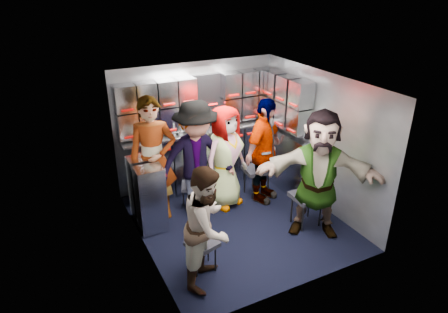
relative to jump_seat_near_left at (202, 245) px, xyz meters
name	(u,v)px	position (x,y,z in m)	size (l,w,h in m)	color
floor	(238,222)	(0.89, 0.71, -0.35)	(3.00, 3.00, 0.00)	black
wall_back	(197,124)	(0.89, 2.21, 0.70)	(2.80, 0.04, 2.10)	gray
wall_left	(140,179)	(-0.51, 0.71, 0.70)	(0.04, 3.00, 2.10)	gray
wall_right	(320,140)	(2.29, 0.71, 0.70)	(0.04, 3.00, 2.10)	gray
ceiling	(241,83)	(0.89, 0.71, 1.75)	(2.80, 3.00, 0.02)	silver
cart_bank_back	(202,159)	(0.89, 2.00, 0.14)	(2.68, 0.38, 0.99)	#A1A6B1
cart_bank_left	(147,194)	(-0.30, 1.27, 0.14)	(0.38, 0.76, 0.99)	#A1A6B1
counter	(202,130)	(0.89, 2.00, 0.66)	(2.68, 0.42, 0.03)	#B9BCC1
locker_bank_back	(200,101)	(0.89, 2.06, 1.14)	(2.68, 0.28, 0.82)	#A1A6B1
locker_bank_right	(287,102)	(2.14, 1.41, 1.14)	(0.28, 1.00, 0.82)	#A1A6B1
right_cabinet	(287,160)	(2.14, 1.31, 0.15)	(0.28, 1.20, 1.00)	#A1A6B1
coffee_niche	(208,100)	(1.07, 2.12, 1.12)	(0.46, 0.16, 0.84)	black
red_latch_strip	(207,142)	(0.89, 1.80, 0.53)	(2.60, 0.02, 0.03)	#B00905
jump_seat_near_left	(202,245)	(0.00, 0.00, 0.00)	(0.41, 0.40, 0.40)	black
jump_seat_mid_left	(193,187)	(0.46, 1.40, 0.00)	(0.44, 0.43, 0.40)	black
jump_seat_center	(220,176)	(0.95, 1.45, 0.05)	(0.48, 0.46, 0.46)	black
jump_seat_mid_right	(257,171)	(1.56, 1.31, 0.07)	(0.44, 0.43, 0.48)	black
jump_seat_near_right	(307,198)	(1.74, 0.22, 0.09)	(0.42, 0.40, 0.50)	black
attendant_standing	(153,160)	(-0.12, 1.42, 0.58)	(0.68, 0.45, 1.86)	black
attendant_arc_a	(208,226)	(0.00, -0.18, 0.39)	(0.72, 0.56, 1.49)	black
attendant_arc_b	(196,160)	(0.46, 1.22, 0.54)	(1.15, 0.66, 1.79)	black
attendant_arc_c	(225,157)	(0.95, 1.27, 0.46)	(0.80, 0.52, 1.63)	black
attendant_arc_d	(264,151)	(1.56, 1.13, 0.49)	(0.99, 0.41, 1.69)	black
attendant_arc_e	(318,174)	(1.74, 0.04, 0.55)	(1.68, 0.53, 1.81)	black
bottle_left	(173,129)	(0.39, 1.95, 0.79)	(0.07, 0.07, 0.22)	white
bottle_mid	(181,127)	(0.51, 1.95, 0.80)	(0.06, 0.06, 0.25)	white
bottle_right	(217,120)	(1.15, 1.95, 0.81)	(0.07, 0.07, 0.27)	white
cup_left	(150,137)	(-0.01, 1.94, 0.73)	(0.08, 0.08, 0.11)	tan
cup_right	(233,123)	(1.44, 1.94, 0.72)	(0.08, 0.08, 0.10)	tan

